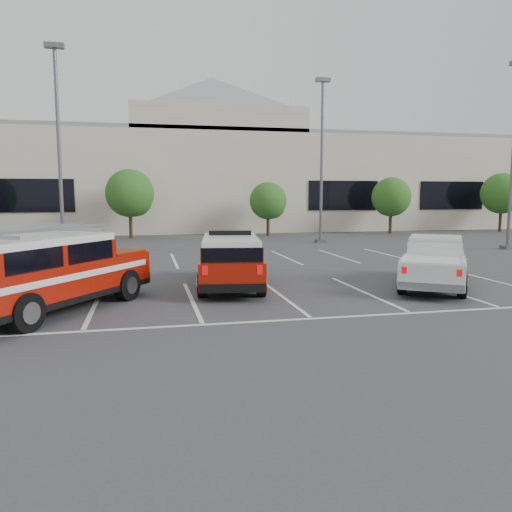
% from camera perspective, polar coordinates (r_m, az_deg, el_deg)
% --- Properties ---
extents(ground, '(120.00, 120.00, 0.00)m').
position_cam_1_polar(ground, '(15.15, 2.91, -4.60)').
color(ground, '#3D3D40').
rests_on(ground, ground).
extents(stall_markings, '(23.00, 15.00, 0.01)m').
position_cam_1_polar(stall_markings, '(19.45, -0.60, -1.99)').
color(stall_markings, silver).
rests_on(stall_markings, ground).
extents(convention_building, '(60.00, 16.99, 13.20)m').
position_cam_1_polar(convention_building, '(46.38, -7.44, 9.01)').
color(convention_building, beige).
rests_on(convention_building, ground).
extents(tree_mid_left, '(3.37, 3.37, 4.85)m').
position_cam_1_polar(tree_mid_left, '(36.36, -14.08, 6.79)').
color(tree_mid_left, '#3F2B19').
rests_on(tree_mid_left, ground).
extents(tree_mid_right, '(2.77, 2.77, 3.99)m').
position_cam_1_polar(tree_mid_right, '(37.46, 1.51, 6.17)').
color(tree_mid_right, '#3F2B19').
rests_on(tree_mid_right, ground).
extents(tree_right, '(3.07, 3.07, 4.42)m').
position_cam_1_polar(tree_right, '(41.04, 15.27, 6.37)').
color(tree_right, '#3F2B19').
rests_on(tree_right, ground).
extents(tree_far_right, '(3.37, 3.37, 4.85)m').
position_cam_1_polar(tree_far_right, '(46.53, 26.32, 6.28)').
color(tree_far_right, '#3F2B19').
rests_on(tree_far_right, ground).
extents(light_pole_left, '(0.90, 0.60, 10.24)m').
position_cam_1_polar(light_pole_left, '(26.70, -21.58, 11.12)').
color(light_pole_left, '#59595E').
rests_on(light_pole_left, ground).
extents(light_pole_mid, '(0.90, 0.60, 10.24)m').
position_cam_1_polar(light_pole_mid, '(32.29, 7.51, 10.74)').
color(light_pole_mid, '#59595E').
rests_on(light_pole_mid, ground).
extents(fire_chief_suv, '(2.65, 5.48, 1.85)m').
position_cam_1_polar(fire_chief_suv, '(16.47, -2.93, -0.99)').
color(fire_chief_suv, maroon).
rests_on(fire_chief_suv, ground).
extents(white_pickup, '(4.52, 5.48, 1.64)m').
position_cam_1_polar(white_pickup, '(17.71, 19.69, -1.17)').
color(white_pickup, silver).
rests_on(white_pickup, ground).
extents(ladder_suv, '(5.11, 6.02, 2.27)m').
position_cam_1_polar(ladder_suv, '(14.07, -22.76, -2.29)').
color(ladder_suv, maroon).
rests_on(ladder_suv, ground).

